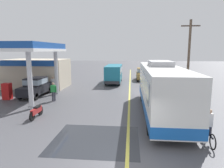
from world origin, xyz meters
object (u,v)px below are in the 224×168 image
at_px(coach_bus_main, 161,90).
at_px(pedestrian_near_pump, 53,91).
at_px(car_at_pump, 36,86).
at_px(cyclist_on_shoulder, 208,128).
at_px(minibus_opposing_lane, 114,72).
at_px(motorcycle_parked_forecourt, 36,111).
at_px(pedestrian_by_shop, 53,83).
at_px(car_trailing_behind_bus, 142,73).

distance_m(coach_bus_main, pedestrian_near_pump, 9.38).
bearing_deg(car_at_pump, cyclist_on_shoulder, -34.72).
distance_m(car_at_pump, minibus_opposing_lane, 11.12).
xyz_separation_m(motorcycle_parked_forecourt, pedestrian_by_shop, (-2.17, 8.35, 0.49)).
bearing_deg(cyclist_on_shoulder, pedestrian_by_shop, 137.39).
xyz_separation_m(cyclist_on_shoulder, motorcycle_parked_forecourt, (-9.97, 2.82, -0.34)).
bearing_deg(car_trailing_behind_bus, car_at_pump, -132.75).
height_order(motorcycle_parked_forecourt, pedestrian_by_shop, pedestrian_by_shop).
bearing_deg(motorcycle_parked_forecourt, pedestrian_by_shop, 104.60).
xyz_separation_m(car_at_pump, pedestrian_near_pump, (2.49, -1.72, -0.08)).
height_order(minibus_opposing_lane, pedestrian_by_shop, minibus_opposing_lane).
relative_size(motorcycle_parked_forecourt, pedestrian_near_pump, 1.08).
bearing_deg(motorcycle_parked_forecourt, cyclist_on_shoulder, -15.81).
bearing_deg(pedestrian_by_shop, car_at_pump, -112.26).
xyz_separation_m(coach_bus_main, motorcycle_parked_forecourt, (-8.39, -1.81, -1.28)).
height_order(cyclist_on_shoulder, pedestrian_near_pump, cyclist_on_shoulder).
bearing_deg(car_trailing_behind_bus, minibus_opposing_lane, -141.04).
xyz_separation_m(coach_bus_main, cyclist_on_shoulder, (1.58, -4.63, -0.94)).
distance_m(car_at_pump, car_trailing_behind_bus, 16.22).
distance_m(cyclist_on_shoulder, car_trailing_behind_bus, 21.03).
xyz_separation_m(minibus_opposing_lane, cyclist_on_shoulder, (6.04, -17.67, -0.69)).
relative_size(coach_bus_main, pedestrian_by_shop, 6.65).
relative_size(minibus_opposing_lane, car_trailing_behind_bus, 1.46).
bearing_deg(car_trailing_behind_bus, pedestrian_by_shop, -136.06).
bearing_deg(pedestrian_near_pump, coach_bus_main, -16.60).
bearing_deg(pedestrian_by_shop, coach_bus_main, -31.78).
distance_m(cyclist_on_shoulder, pedestrian_near_pump, 12.81).
xyz_separation_m(cyclist_on_shoulder, pedestrian_by_shop, (-12.14, 11.17, 0.15)).
height_order(coach_bus_main, motorcycle_parked_forecourt, coach_bus_main).
bearing_deg(motorcycle_parked_forecourt, coach_bus_main, 12.15).
bearing_deg(pedestrian_by_shop, motorcycle_parked_forecourt, -75.40).
distance_m(car_at_pump, pedestrian_by_shop, 2.32).
relative_size(coach_bus_main, motorcycle_parked_forecourt, 6.13).
relative_size(cyclist_on_shoulder, car_trailing_behind_bus, 0.43).
distance_m(car_at_pump, motorcycle_parked_forecourt, 6.93).
height_order(car_at_pump, pedestrian_by_shop, car_at_pump).
xyz_separation_m(car_at_pump, cyclist_on_shoulder, (13.02, -9.02, -0.23)).
height_order(motorcycle_parked_forecourt, pedestrian_near_pump, pedestrian_near_pump).
distance_m(minibus_opposing_lane, motorcycle_parked_forecourt, 15.39).
relative_size(coach_bus_main, minibus_opposing_lane, 1.80).
distance_m(cyclist_on_shoulder, motorcycle_parked_forecourt, 10.36).
bearing_deg(minibus_opposing_lane, pedestrian_near_pump, -113.40).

